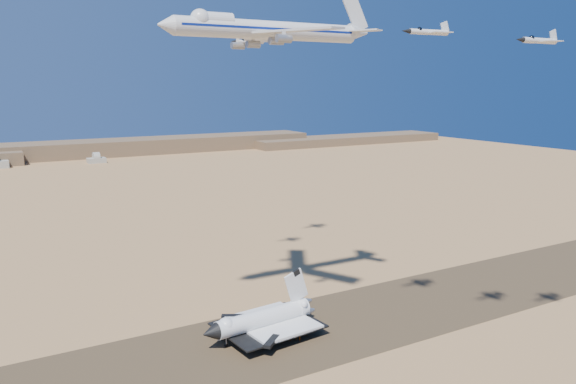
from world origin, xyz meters
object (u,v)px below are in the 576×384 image
shuttle (262,321)px  chase_jet_a (428,32)px  chase_jet_b (539,40)px  carrier_747 (263,30)px  crew_a (296,337)px  crew_c (300,339)px  crew_b (290,338)px  chase_jet_d (249,42)px  chase_jet_e (285,32)px

shuttle → chase_jet_a: 104.29m
chase_jet_b → carrier_747: bearing=126.6°
crew_a → crew_c: bearing=174.1°
crew_c → crew_a: bearing=-22.0°
crew_b → crew_c: 3.28m
crew_b → chase_jet_b: 115.37m
crew_a → chase_jet_b: bearing=-152.8°
chase_jet_d → chase_jet_e: size_ratio=0.86×
carrier_747 → crew_b: carrier_747 is taller
chase_jet_a → crew_b: bearing=142.4°
chase_jet_d → carrier_747: bearing=-105.2°
crew_b → chase_jet_e: bearing=-49.2°
crew_a → chase_jet_d: size_ratio=0.12×
carrier_747 → chase_jet_a: size_ratio=4.53×
crew_a → shuttle: bearing=34.1°
crew_c → chase_jet_a: bearing=-161.9°
carrier_747 → crew_b: size_ratio=41.43×
crew_a → chase_jet_a: chase_jet_a is taller
carrier_747 → chase_jet_d: carrier_747 is taller
shuttle → chase_jet_a: bearing=-49.6°
chase_jet_a → chase_jet_d: chase_jet_d is taller
crew_c → chase_jet_b: 113.50m
carrier_747 → chase_jet_e: (42.40, 60.31, 6.13)m
crew_a → crew_c: crew_a is taller
shuttle → crew_b: (6.35, -7.44, -4.66)m
crew_b → chase_jet_b: size_ratio=0.11×
carrier_747 → shuttle: bearing=-123.9°
crew_b → chase_jet_e: chase_jet_e is taller
crew_b → chase_jet_e: (40.47, 74.03, 105.05)m
shuttle → crew_a: (8.48, -7.86, -4.66)m
crew_b → carrier_747: bearing=-12.5°
crew_c → chase_jet_e: (38.11, 76.30, 105.08)m
shuttle → crew_b: bearing=-55.0°
chase_jet_a → chase_jet_b: 29.07m
crew_a → chase_jet_b: (42.84, -50.64, 93.18)m
shuttle → chase_jet_d: (21.60, 51.34, 94.20)m
crew_b → chase_jet_a: chase_jet_a is taller
crew_c → shuttle: bearing=12.7°
carrier_747 → crew_a: carrier_747 is taller
chase_jet_a → chase_jet_d: bearing=104.4°
shuttle → chase_jet_b: chase_jet_b is taller
carrier_747 → crew_b: (1.93, -13.72, -98.92)m
crew_b → chase_jet_a: (29.11, -26.93, 96.51)m
crew_a → crew_b: crew_b is taller
crew_a → chase_jet_e: (38.34, 74.45, 105.06)m
crew_a → chase_jet_d: (13.12, 59.21, 98.86)m
crew_a → crew_b: 2.17m
carrier_747 → crew_c: (4.29, -15.99, -98.95)m
crew_b → chase_jet_b: chase_jet_b is taller
carrier_747 → chase_jet_d: (17.18, 45.06, -0.06)m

